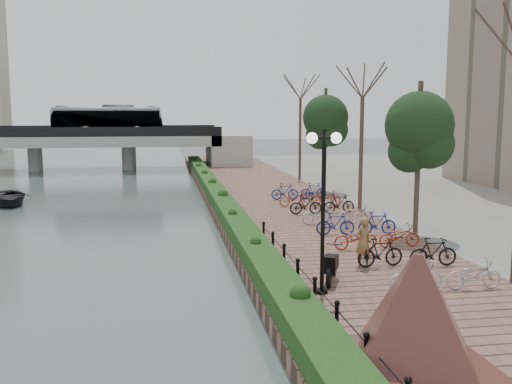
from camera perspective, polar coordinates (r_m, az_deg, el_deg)
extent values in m
plane|color=#59595B|center=(14.90, 1.51, -14.52)|extent=(220.00, 220.00, 0.00)
cube|color=brown|center=(32.18, 2.69, -1.83)|extent=(8.00, 75.00, 0.50)
cube|color=#153B15|center=(34.03, -3.79, -0.36)|extent=(1.10, 56.00, 0.60)
cylinder|color=black|center=(12.25, 10.96, -15.48)|extent=(0.10, 0.10, 0.70)
cylinder|color=black|center=(14.01, 8.08, -12.36)|extent=(0.10, 0.10, 0.70)
cylinder|color=black|center=(15.82, 5.90, -9.93)|extent=(0.10, 0.10, 0.70)
cylinder|color=black|center=(17.67, 4.19, -7.99)|extent=(0.10, 0.10, 0.70)
cylinder|color=black|center=(19.56, 2.82, -6.41)|extent=(0.10, 0.10, 0.70)
cylinder|color=black|center=(21.46, 1.70, -5.11)|extent=(0.10, 0.10, 0.70)
cylinder|color=black|center=(23.38, 0.77, -4.03)|extent=(0.10, 0.10, 0.70)
cube|color=#4B2720|center=(12.66, 15.53, -16.14)|extent=(2.90, 2.90, 0.17)
pyramid|color=#4B2720|center=(12.23, 15.74, -11.02)|extent=(4.24, 4.24, 2.22)
cylinder|color=black|center=(16.32, 6.71, -2.07)|extent=(0.12, 0.12, 4.74)
cylinder|color=black|center=(16.09, 6.83, 5.38)|extent=(0.70, 0.06, 0.06)
sphere|color=white|center=(16.00, 5.62, 5.38)|extent=(0.32, 0.32, 0.32)
sphere|color=white|center=(16.20, 8.03, 5.37)|extent=(0.32, 0.32, 0.32)
imported|color=brown|center=(19.62, 10.65, -4.97)|extent=(0.72, 0.58, 1.72)
imported|color=#B1B0B5|center=(17.45, 15.63, -8.13)|extent=(0.60, 1.71, 0.90)
imported|color=black|center=(19.74, 12.46, -6.01)|extent=(0.47, 1.66, 1.00)
imported|color=#9F2F17|center=(22.12, 9.97, -4.57)|extent=(0.60, 1.71, 0.90)
imported|color=navy|center=(24.52, 7.98, -3.18)|extent=(0.47, 1.66, 1.00)
imported|color=#B1B0B5|center=(26.98, 6.34, -2.25)|extent=(0.60, 1.71, 0.90)
imported|color=black|center=(29.45, 4.99, -1.28)|extent=(0.47, 1.66, 1.00)
imported|color=#9F2F17|center=(31.96, 3.84, -0.63)|extent=(0.60, 1.72, 0.90)
imported|color=navy|center=(34.46, 2.87, 0.08)|extent=(0.47, 1.66, 1.00)
imported|color=#B1B0B5|center=(18.26, 20.81, -7.64)|extent=(0.60, 1.71, 0.90)
imported|color=black|center=(20.46, 17.17, -5.69)|extent=(0.47, 1.66, 1.00)
imported|color=#9F2F17|center=(22.77, 14.26, -4.34)|extent=(0.60, 1.71, 0.90)
imported|color=navy|center=(25.11, 11.91, -3.02)|extent=(0.47, 1.66, 1.00)
imported|color=#B1B0B5|center=(27.52, 9.96, -2.12)|extent=(0.60, 1.71, 0.90)
imported|color=black|center=(29.94, 8.33, -1.18)|extent=(0.47, 1.66, 1.00)
imported|color=#9F2F17|center=(32.41, 6.94, -0.55)|extent=(0.60, 1.72, 0.90)
imported|color=navy|center=(34.88, 5.76, 0.15)|extent=(0.47, 1.66, 1.00)
cube|color=#9B9C97|center=(59.89, -21.29, 4.80)|extent=(36.00, 8.00, 1.00)
cube|color=black|center=(56.04, -22.16, 5.55)|extent=(36.00, 0.15, 0.90)
cube|color=black|center=(63.67, -20.61, 5.84)|extent=(36.00, 0.15, 0.90)
cylinder|color=#9B9C97|center=(59.99, -21.21, 3.13)|extent=(1.40, 1.40, 2.50)
cylinder|color=#9B9C97|center=(58.79, -12.59, 3.39)|extent=(1.40, 1.40, 2.50)
imported|color=silver|center=(58.77, -14.57, 6.98)|extent=(2.52, 10.77, 3.00)
imported|color=black|center=(38.71, -23.74, -0.44)|extent=(4.87, 5.66, 0.99)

